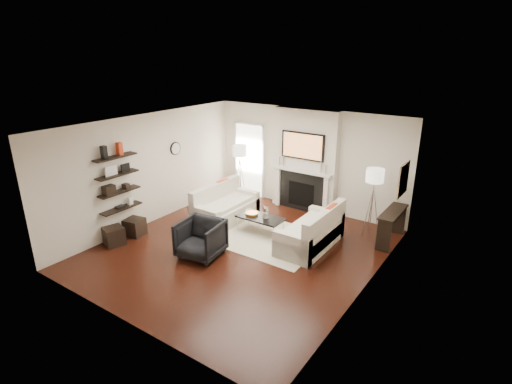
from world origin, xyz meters
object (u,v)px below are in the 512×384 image
Objects in this scene: loveseat_left_base at (226,213)px; ottoman_near at (135,227)px; loveseat_right_base at (310,237)px; coffee_table at (260,218)px; lamp_left_shade at (240,150)px; lamp_right_shade at (375,175)px; armchair at (201,237)px.

ottoman_near is (-1.24, -1.87, -0.01)m from loveseat_left_base.
loveseat_left_base and loveseat_right_base have the same top height.
coffee_table is (1.13, -0.14, 0.19)m from loveseat_left_base.
lamp_right_shade is at bearing -2.50° from lamp_left_shade.
loveseat_right_base is 3.59m from lamp_left_shade.
ottoman_near is (-1.96, -0.12, -0.23)m from armchair.
loveseat_right_base is (2.40, -0.06, 0.00)m from loveseat_left_base.
lamp_left_shade is 1.00× the size of lamp_right_shade.
loveseat_right_base is 2.08× the size of armchair.
ottoman_near is (-3.64, -1.80, -0.01)m from loveseat_right_base.
loveseat_left_base is at bearing 178.46° from loveseat_right_base.
lamp_right_shade is at bearing 34.72° from ottoman_near.
lamp_right_shade is (3.28, 1.27, 1.24)m from loveseat_left_base.
lamp_right_shade reaches higher than ottoman_near.
coffee_table is at bearing -6.85° from loveseat_left_base.
loveseat_left_base is 3.72m from lamp_right_shade.
lamp_right_shade reaches higher than loveseat_left_base.
armchair is at bearing -104.42° from coffee_table.
lamp_right_shade reaches higher than coffee_table.
coffee_table is at bearing -41.82° from lamp_left_shade.
coffee_table is 2.95m from ottoman_near.
loveseat_right_base is at bearing 3.26° from coffee_table.
armchair is at bearing -130.31° from lamp_right_shade.
lamp_right_shade is at bearing 56.56° from loveseat_right_base.
lamp_left_shade is at bearing 113.49° from loveseat_left_base.
loveseat_right_base is 1.28m from coffee_table.
loveseat_left_base is 4.50× the size of lamp_right_shade.
ottoman_near is at bearing -100.63° from lamp_left_shade.
lamp_right_shade reaches higher than armchair.
armchair is (-0.41, -1.61, 0.03)m from coffee_table.
lamp_right_shade is at bearing 41.33° from armchair.
ottoman_near is at bearing -145.28° from lamp_right_shade.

